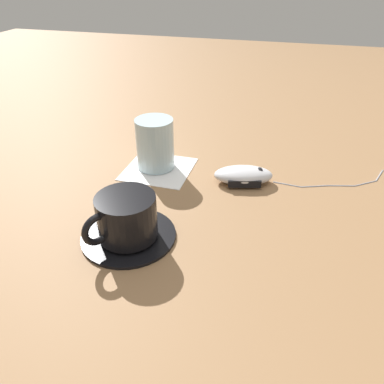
% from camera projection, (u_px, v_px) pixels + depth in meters
% --- Properties ---
extents(ground_plane, '(3.00, 3.00, 0.00)m').
position_uv_depth(ground_plane, '(192.00, 200.00, 0.67)').
color(ground_plane, olive).
extents(saucer, '(0.15, 0.15, 0.01)m').
position_uv_depth(saucer, '(129.00, 234.00, 0.58)').
color(saucer, black).
rests_on(saucer, ground).
extents(coffee_cup, '(0.11, 0.09, 0.07)m').
position_uv_depth(coffee_cup, '(126.00, 217.00, 0.55)').
color(coffee_cup, black).
rests_on(coffee_cup, saucer).
extents(computer_mouse, '(0.08, 0.12, 0.03)m').
position_uv_depth(computer_mouse, '(243.00, 175.00, 0.71)').
color(computer_mouse, silver).
rests_on(computer_mouse, ground).
extents(mouse_cable, '(0.11, 0.21, 0.00)m').
position_uv_depth(mouse_cable, '(338.00, 182.00, 0.72)').
color(mouse_cable, gray).
rests_on(mouse_cable, ground).
extents(napkin_under_glass, '(0.13, 0.13, 0.00)m').
position_uv_depth(napkin_under_glass, '(159.00, 169.00, 0.76)').
color(napkin_under_glass, white).
rests_on(napkin_under_glass, ground).
extents(drinking_glass, '(0.08, 0.08, 0.10)m').
position_uv_depth(drinking_glass, '(155.00, 144.00, 0.74)').
color(drinking_glass, silver).
rests_on(drinking_glass, napkin_under_glass).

